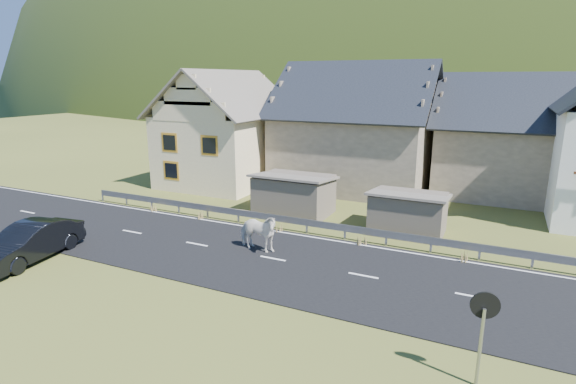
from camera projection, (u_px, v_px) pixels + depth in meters
The scene contains 14 objects.
ground at pixel (273, 259), 19.27m from camera, with size 160.00×160.00×0.00m, color #42471D.
road at pixel (273, 259), 19.27m from camera, with size 60.00×7.00×0.04m, color black.
lane_markings at pixel (273, 258), 19.26m from camera, with size 60.00×6.60×0.01m, color silver.
guardrail at pixel (307, 223), 22.36m from camera, with size 28.10×0.09×0.75m.
shed_left at pixel (294, 195), 25.52m from camera, with size 4.30×3.30×2.40m, color #675C4D.
shed_right at pixel (408, 213), 22.40m from camera, with size 3.80×2.90×2.20m, color #675C4D.
house_cream at pixel (226, 123), 32.87m from camera, with size 7.80×9.80×8.30m.
house_stone_a at pixel (357, 121), 31.67m from camera, with size 10.80×9.80×8.90m.
house_stone_b at pixel (514, 130), 29.34m from camera, with size 9.80×8.80×8.10m.
mountain at pixel (491, 149), 179.56m from camera, with size 440.00×280.00×260.00m, color #20370F.
conifer_patch at pixel (278, 83), 136.97m from camera, with size 76.00×50.00×28.00m, color black.
horse at pixel (258, 232), 19.92m from camera, with size 2.09×0.95×1.77m, color silver.
car at pixel (30, 242), 19.07m from camera, with size 1.67×4.78×1.58m, color black.
traffic_mirror at pixel (484, 318), 10.98m from camera, with size 0.70×0.25×2.55m.
Camera 1 is at (8.32, -15.93, 7.56)m, focal length 28.00 mm.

